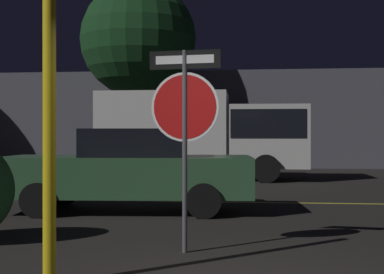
{
  "coord_description": "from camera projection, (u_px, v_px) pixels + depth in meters",
  "views": [
    {
      "loc": [
        0.18,
        -4.65,
        1.39
      ],
      "look_at": [
        -0.69,
        3.6,
        1.38
      ],
      "focal_mm": 50.0,
      "sensor_mm": 36.0,
      "label": 1
    }
  ],
  "objects": [
    {
      "name": "road_center_stripe",
      "position": [
        239.0,
        202.0,
        11.22
      ],
      "size": [
        41.42,
        0.12,
        0.01
      ],
      "primitive_type": "cube",
      "color": "gold",
      "rests_on": "ground_plane"
    },
    {
      "name": "passing_car_2",
      "position": [
        129.0,
        170.0,
        9.9
      ],
      "size": [
        4.75,
        2.14,
        1.52
      ],
      "rotation": [
        0.0,
        0.0,
        1.64
      ],
      "color": "#335B38",
      "rests_on": "ground_plane"
    },
    {
      "name": "stop_sign",
      "position": [
        185.0,
        109.0,
        6.38
      ],
      "size": [
        0.87,
        0.13,
        2.42
      ],
      "rotation": [
        0.0,
        0.0,
        -0.13
      ],
      "color": "#4C4C51",
      "rests_on": "ground_plane"
    },
    {
      "name": "tree_1",
      "position": [
        138.0,
        40.0,
        22.9
      ],
      "size": [
        4.96,
        4.96,
        8.01
      ],
      "color": "#422D1E",
      "rests_on": "ground_plane"
    },
    {
      "name": "building_backdrop",
      "position": [
        220.0,
        120.0,
        25.22
      ],
      "size": [
        32.38,
        3.96,
        4.27
      ],
      "primitive_type": "cube",
      "color": "#4C4C56",
      "rests_on": "ground_plane"
    },
    {
      "name": "delivery_truck",
      "position": [
        205.0,
        132.0,
        17.2
      ],
      "size": [
        6.59,
        2.61,
        2.78
      ],
      "rotation": [
        0.0,
        0.0,
        -1.56
      ],
      "color": "silver",
      "rests_on": "ground_plane"
    },
    {
      "name": "yellow_pole_left",
      "position": [
        49.0,
        123.0,
        4.97
      ],
      "size": [
        0.12,
        0.12,
        3.03
      ],
      "primitive_type": "cylinder",
      "color": "yellow",
      "rests_on": "ground_plane"
    }
  ]
}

